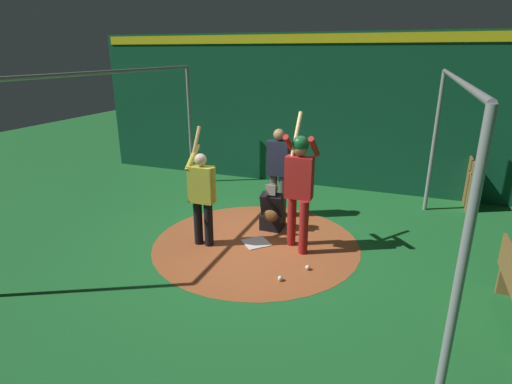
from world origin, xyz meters
name	(u,v)px	position (x,y,z in m)	size (l,w,h in m)	color
ground_plane	(256,243)	(0.00, 0.00, 0.00)	(27.33, 27.33, 0.00)	#1E6B2D
dirt_circle	(256,243)	(0.00, 0.00, 0.00)	(3.58, 3.58, 0.01)	#AD562D
home_plate	(256,243)	(0.00, 0.00, 0.01)	(0.42, 0.42, 0.01)	white
batter	(299,181)	(-0.07, 0.72, 1.20)	(0.68, 0.49, 2.25)	maroon
catcher	(272,211)	(-0.68, 0.07, 0.36)	(0.58, 0.40, 0.92)	black
umpire	(278,168)	(-1.35, -0.03, 1.01)	(0.22, 0.49, 1.78)	#4C4C51
visitor	(202,193)	(0.34, -0.84, 0.94)	(0.54, 0.50, 1.99)	black
back_wall	(310,111)	(-3.71, 0.00, 1.82)	(0.23, 11.33, 3.61)	#0F472D
cage_frame	(256,128)	(0.00, 0.00, 2.02)	(5.64, 5.65, 2.87)	gray
bat_rack	(468,183)	(-3.46, 3.63, 0.49)	(1.18, 0.19, 1.05)	olive
baseball_0	(278,222)	(-0.94, 0.11, 0.04)	(0.07, 0.07, 0.07)	white
baseball_1	(308,267)	(0.58, 1.06, 0.04)	(0.07, 0.07, 0.07)	white
baseball_2	(280,278)	(1.03, 0.77, 0.04)	(0.07, 0.07, 0.07)	white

